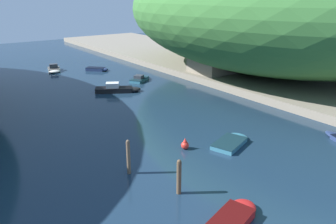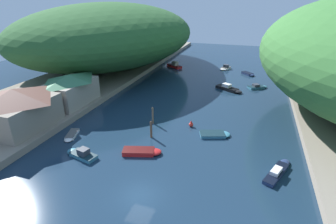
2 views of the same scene
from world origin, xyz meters
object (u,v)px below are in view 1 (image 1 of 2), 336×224
(boat_far_right_bank, at_px, (98,69))
(boat_cabin_cruiser, at_px, (54,69))
(boat_yellow_tender, at_px, (232,141))
(boat_near_quay, at_px, (118,89))
(boat_moored_right, at_px, (232,220))
(boat_red_skiff, at_px, (140,79))
(right_bank_cottage, at_px, (214,54))
(channel_buoy_near, at_px, (185,145))

(boat_far_right_bank, distance_m, boat_cabin_cruiser, 7.52)
(boat_yellow_tender, xyz_separation_m, boat_cabin_cruiser, (-3.34, 38.43, 0.16))
(boat_near_quay, relative_size, boat_moored_right, 1.19)
(boat_near_quay, bearing_deg, boat_red_skiff, 152.62)
(right_bank_cottage, distance_m, boat_red_skiff, 11.98)
(boat_yellow_tender, height_order, channel_buoy_near, channel_buoy_near)
(boat_near_quay, bearing_deg, boat_cabin_cruiser, -139.66)
(boat_cabin_cruiser, bearing_deg, channel_buoy_near, 103.47)
(boat_near_quay, distance_m, boat_moored_right, 29.24)
(boat_far_right_bank, relative_size, channel_buoy_near, 3.80)
(boat_far_right_bank, xyz_separation_m, channel_buoy_near, (-7.03, -32.78, 0.13))
(boat_far_right_bank, height_order, boat_yellow_tender, boat_far_right_bank)
(boat_near_quay, distance_m, boat_far_right_bank, 14.15)
(boat_near_quay, xyz_separation_m, boat_moored_right, (-7.62, -28.23, -0.12))
(boat_far_right_bank, distance_m, boat_red_skiff, 10.47)
(boat_near_quay, bearing_deg, boat_moored_right, 15.65)
(right_bank_cottage, height_order, boat_cabin_cruiser, right_bank_cottage)
(boat_moored_right, relative_size, boat_cabin_cruiser, 1.21)
(boat_red_skiff, bearing_deg, boat_cabin_cruiser, 178.25)
(boat_near_quay, height_order, boat_cabin_cruiser, boat_near_quay)
(right_bank_cottage, distance_m, boat_cabin_cruiser, 27.41)
(boat_red_skiff, relative_size, boat_yellow_tender, 0.96)
(boat_near_quay, height_order, boat_red_skiff, boat_near_quay)
(boat_near_quay, xyz_separation_m, boat_far_right_bank, (3.35, 13.75, -0.13))
(boat_near_quay, bearing_deg, right_bank_cottage, 114.14)
(boat_red_skiff, xyz_separation_m, boat_yellow_tender, (-5.37, -24.21, -0.09))
(right_bank_cottage, xyz_separation_m, boat_cabin_cruiser, (-18.84, 19.61, -3.39))
(boat_red_skiff, height_order, channel_buoy_near, channel_buoy_near)
(boat_red_skiff, height_order, boat_yellow_tender, boat_red_skiff)
(boat_red_skiff, distance_m, boat_cabin_cruiser, 16.68)
(boat_far_right_bank, height_order, boat_moored_right, boat_moored_right)
(boat_moored_right, xyz_separation_m, boat_yellow_tender, (7.96, 7.58, -0.08))
(right_bank_cottage, height_order, boat_near_quay, right_bank_cottage)
(boat_red_skiff, distance_m, boat_yellow_tender, 24.79)
(right_bank_cottage, relative_size, boat_moored_right, 1.27)
(boat_far_right_bank, distance_m, boat_moored_right, 43.39)
(boat_moored_right, bearing_deg, boat_red_skiff, 141.03)
(boat_near_quay, bearing_deg, channel_buoy_near, 19.79)
(channel_buoy_near, bearing_deg, boat_far_right_bank, 77.89)
(boat_cabin_cruiser, bearing_deg, boat_red_skiff, 136.01)
(right_bank_cottage, distance_m, boat_yellow_tender, 24.64)
(right_bank_cottage, bearing_deg, boat_yellow_tender, -129.46)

